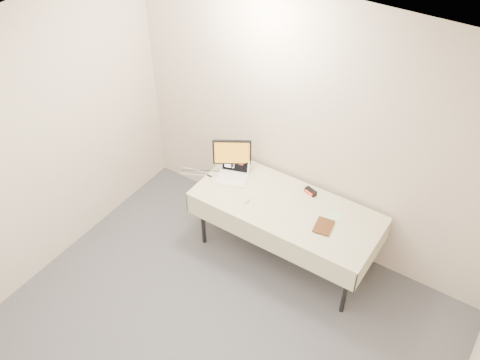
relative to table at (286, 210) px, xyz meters
The scene contains 9 objects.
back_wall 0.81m from the table, 90.00° to the left, with size 4.00×0.10×2.70m, color beige.
table is the anchor object (origin of this frame).
laptop 0.70m from the table, behind, with size 0.38×0.37×0.20m.
monitor 0.80m from the table, 169.73° to the left, with size 0.35×0.23×0.41m.
book 0.40m from the table, 12.89° to the right, with size 0.16×0.02×0.22m, color brown.
alarm_clock 0.32m from the table, 68.49° to the left, with size 0.13×0.08×0.05m.
clicker 0.40m from the table, 155.53° to the right, with size 0.04×0.09×0.02m, color silver.
paper_form 0.44m from the table, ahead, with size 0.12×0.30×0.00m, color #ABD6AA.
usb_dongle 0.89m from the table, behind, with size 0.06×0.02×0.01m, color black.
Camera 1 is at (1.70, -1.36, 4.33)m, focal length 40.00 mm.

